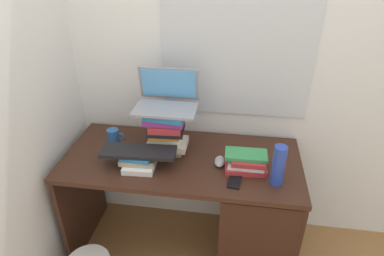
{
  "coord_description": "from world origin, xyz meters",
  "views": [
    {
      "loc": [
        0.3,
        -1.59,
        1.9
      ],
      "look_at": [
        0.06,
        0.05,
        0.94
      ],
      "focal_mm": 31.0,
      "sensor_mm": 36.0,
      "label": 1
    }
  ],
  "objects_px": {
    "book_stack_side": "(246,161)",
    "water_bottle": "(278,166)",
    "desk": "(238,210)",
    "mug": "(114,136)",
    "book_stack_tall": "(166,129)",
    "book_stack_keyboard_riser": "(139,160)",
    "computer_mouse": "(220,161)",
    "keyboard": "(139,152)",
    "laptop": "(167,98)",
    "cell_phone": "(235,180)"
  },
  "relations": [
    {
      "from": "book_stack_keyboard_riser",
      "to": "computer_mouse",
      "type": "relative_size",
      "value": 1.99
    },
    {
      "from": "book_stack_side",
      "to": "water_bottle",
      "type": "relative_size",
      "value": 1.05
    },
    {
      "from": "book_stack_keyboard_riser",
      "to": "book_stack_side",
      "type": "distance_m",
      "value": 0.6
    },
    {
      "from": "book_stack_tall",
      "to": "computer_mouse",
      "type": "height_order",
      "value": "book_stack_tall"
    },
    {
      "from": "computer_mouse",
      "to": "mug",
      "type": "xyz_separation_m",
      "value": [
        -0.68,
        0.13,
        0.03
      ]
    },
    {
      "from": "book_stack_tall",
      "to": "cell_phone",
      "type": "height_order",
      "value": "book_stack_tall"
    },
    {
      "from": "laptop",
      "to": "computer_mouse",
      "type": "distance_m",
      "value": 0.48
    },
    {
      "from": "mug",
      "to": "water_bottle",
      "type": "bearing_deg",
      "value": -14.5
    },
    {
      "from": "computer_mouse",
      "to": "mug",
      "type": "relative_size",
      "value": 0.93
    },
    {
      "from": "keyboard",
      "to": "water_bottle",
      "type": "distance_m",
      "value": 0.76
    },
    {
      "from": "mug",
      "to": "book_stack_side",
      "type": "bearing_deg",
      "value": -10.34
    },
    {
      "from": "book_stack_keyboard_riser",
      "to": "cell_phone",
      "type": "bearing_deg",
      "value": -6.35
    },
    {
      "from": "water_bottle",
      "to": "cell_phone",
      "type": "bearing_deg",
      "value": -176.05
    },
    {
      "from": "laptop",
      "to": "keyboard",
      "type": "xyz_separation_m",
      "value": [
        -0.12,
        -0.22,
        -0.24
      ]
    },
    {
      "from": "water_bottle",
      "to": "cell_phone",
      "type": "distance_m",
      "value": 0.24
    },
    {
      "from": "computer_mouse",
      "to": "book_stack_side",
      "type": "bearing_deg",
      "value": -8.67
    },
    {
      "from": "water_bottle",
      "to": "cell_phone",
      "type": "height_order",
      "value": "water_bottle"
    },
    {
      "from": "book_stack_tall",
      "to": "laptop",
      "type": "distance_m",
      "value": 0.19
    },
    {
      "from": "desk",
      "to": "laptop",
      "type": "relative_size",
      "value": 3.93
    },
    {
      "from": "book_stack_keyboard_riser",
      "to": "cell_phone",
      "type": "height_order",
      "value": "book_stack_keyboard_riser"
    },
    {
      "from": "book_stack_side",
      "to": "cell_phone",
      "type": "bearing_deg",
      "value": -115.48
    },
    {
      "from": "computer_mouse",
      "to": "cell_phone",
      "type": "distance_m",
      "value": 0.17
    },
    {
      "from": "book_stack_side",
      "to": "cell_phone",
      "type": "distance_m",
      "value": 0.14
    },
    {
      "from": "book_stack_side",
      "to": "mug",
      "type": "bearing_deg",
      "value": 169.66
    },
    {
      "from": "laptop",
      "to": "cell_phone",
      "type": "height_order",
      "value": "laptop"
    },
    {
      "from": "book_stack_keyboard_riser",
      "to": "book_stack_tall",
      "type": "bearing_deg",
      "value": 55.36
    },
    {
      "from": "book_stack_tall",
      "to": "laptop",
      "type": "bearing_deg",
      "value": 90.55
    },
    {
      "from": "laptop",
      "to": "mug",
      "type": "relative_size",
      "value": 3.21
    },
    {
      "from": "book_stack_tall",
      "to": "book_stack_keyboard_riser",
      "type": "relative_size",
      "value": 1.33
    },
    {
      "from": "book_stack_tall",
      "to": "book_stack_side",
      "type": "bearing_deg",
      "value": -13.76
    },
    {
      "from": "cell_phone",
      "to": "water_bottle",
      "type": "bearing_deg",
      "value": 10.42
    },
    {
      "from": "laptop",
      "to": "mug",
      "type": "height_order",
      "value": "laptop"
    },
    {
      "from": "computer_mouse",
      "to": "water_bottle",
      "type": "height_order",
      "value": "water_bottle"
    },
    {
      "from": "desk",
      "to": "keyboard",
      "type": "xyz_separation_m",
      "value": [
        -0.58,
        -0.08,
        0.44
      ]
    },
    {
      "from": "desk",
      "to": "mug",
      "type": "distance_m",
      "value": 0.91
    },
    {
      "from": "book_stack_tall",
      "to": "book_stack_keyboard_riser",
      "type": "height_order",
      "value": "book_stack_tall"
    },
    {
      "from": "laptop",
      "to": "keyboard",
      "type": "bearing_deg",
      "value": -119.09
    },
    {
      "from": "book_stack_side",
      "to": "water_bottle",
      "type": "xyz_separation_m",
      "value": [
        0.16,
        -0.1,
        0.06
      ]
    },
    {
      "from": "keyboard",
      "to": "book_stack_keyboard_riser",
      "type": "bearing_deg",
      "value": -70.41
    },
    {
      "from": "desk",
      "to": "book_stack_side",
      "type": "distance_m",
      "value": 0.4
    },
    {
      "from": "book_stack_side",
      "to": "computer_mouse",
      "type": "relative_size",
      "value": 2.33
    },
    {
      "from": "book_stack_side",
      "to": "keyboard",
      "type": "xyz_separation_m",
      "value": [
        -0.6,
        -0.06,
        0.04
      ]
    },
    {
      "from": "laptop",
      "to": "keyboard",
      "type": "relative_size",
      "value": 0.85
    },
    {
      "from": "computer_mouse",
      "to": "cell_phone",
      "type": "bearing_deg",
      "value": -56.95
    },
    {
      "from": "book_stack_tall",
      "to": "computer_mouse",
      "type": "bearing_deg",
      "value": -16.01
    },
    {
      "from": "book_stack_tall",
      "to": "keyboard",
      "type": "bearing_deg",
      "value": -125.34
    },
    {
      "from": "book_stack_tall",
      "to": "book_stack_keyboard_riser",
      "type": "xyz_separation_m",
      "value": [
        -0.12,
        -0.18,
        -0.11
      ]
    },
    {
      "from": "mug",
      "to": "water_bottle",
      "type": "height_order",
      "value": "water_bottle"
    },
    {
      "from": "laptop",
      "to": "computer_mouse",
      "type": "xyz_separation_m",
      "value": [
        0.33,
        -0.14,
        -0.31
      ]
    },
    {
      "from": "book_stack_side",
      "to": "laptop",
      "type": "distance_m",
      "value": 0.58
    }
  ]
}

